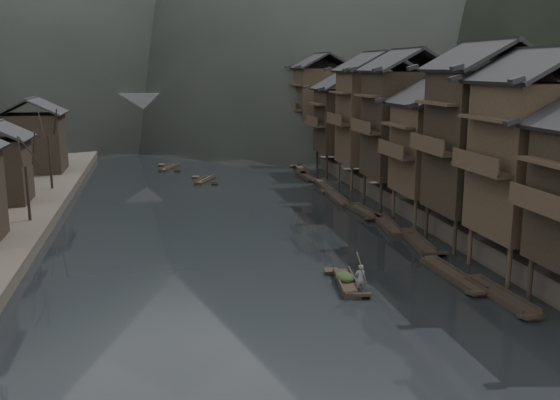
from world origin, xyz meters
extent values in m
plane|color=black|center=(0.00, 0.00, 0.00)|extent=(300.00, 300.00, 0.00)
cube|color=#2D2823|center=(35.00, 40.00, 0.90)|extent=(40.00, 200.00, 1.80)
cylinder|color=black|center=(14.20, -5.60, 1.30)|extent=(0.30, 0.30, 2.90)
cube|color=#2D2319|center=(13.30, -8.00, 5.88)|extent=(1.20, 5.70, 0.25)
cylinder|color=#2D2319|center=(14.20, -3.40, 1.30)|extent=(0.30, 0.30, 2.90)
cylinder|color=#2D2319|center=(14.20, 1.40, 1.30)|extent=(0.30, 0.30, 2.90)
cylinder|color=#2D2319|center=(16.95, -3.40, 1.30)|extent=(0.30, 0.30, 2.90)
cylinder|color=#2D2319|center=(16.95, 1.40, 1.30)|extent=(0.30, 0.30, 2.90)
cube|color=#2D2319|center=(17.30, -1.00, 7.38)|extent=(7.00, 6.00, 9.55)
cube|color=#2D2319|center=(13.30, -1.00, 6.90)|extent=(1.20, 5.70, 0.25)
cylinder|color=black|center=(14.20, 3.60, 1.30)|extent=(0.30, 0.30, 2.90)
cylinder|color=black|center=(14.20, 8.40, 1.30)|extent=(0.30, 0.30, 2.90)
cylinder|color=black|center=(16.95, 3.60, 1.30)|extent=(0.30, 0.30, 2.90)
cylinder|color=black|center=(16.95, 8.40, 1.30)|extent=(0.30, 0.30, 2.90)
cube|color=black|center=(17.30, 6.00, 7.72)|extent=(7.00, 6.00, 10.24)
cube|color=#2D2319|center=(13.30, 6.00, 7.21)|extent=(1.20, 5.70, 0.25)
cylinder|color=#2D2319|center=(14.20, 10.60, 1.30)|extent=(0.30, 0.30, 2.90)
cylinder|color=#2D2319|center=(14.20, 15.40, 1.30)|extent=(0.30, 0.30, 2.90)
cylinder|color=#2D2319|center=(16.95, 10.60, 1.30)|extent=(0.30, 0.30, 2.90)
cylinder|color=#2D2319|center=(16.95, 15.40, 1.30)|extent=(0.30, 0.30, 2.90)
cube|color=#2D2319|center=(17.30, 13.00, 6.32)|extent=(7.00, 6.00, 7.43)
cube|color=#2D2319|center=(13.30, 13.00, 5.94)|extent=(1.20, 5.70, 0.25)
cylinder|color=black|center=(14.20, 18.60, 1.30)|extent=(0.30, 0.30, 2.90)
cylinder|color=black|center=(14.20, 23.40, 1.30)|extent=(0.30, 0.30, 2.90)
cylinder|color=black|center=(16.95, 18.60, 1.30)|extent=(0.30, 0.30, 2.90)
cylinder|color=black|center=(16.95, 23.40, 1.30)|extent=(0.30, 0.30, 2.90)
cube|color=black|center=(17.30, 21.00, 7.65)|extent=(7.00, 6.00, 10.10)
cube|color=#2D2319|center=(13.30, 21.00, 7.15)|extent=(1.20, 5.70, 0.25)
cylinder|color=#2D2319|center=(14.20, 27.60, 1.30)|extent=(0.30, 0.30, 2.90)
cylinder|color=#2D2319|center=(14.20, 32.40, 1.30)|extent=(0.30, 0.30, 2.90)
cylinder|color=#2D2319|center=(16.95, 27.60, 1.30)|extent=(0.30, 0.30, 2.90)
cylinder|color=#2D2319|center=(16.95, 32.40, 1.30)|extent=(0.30, 0.30, 2.90)
cube|color=#2D2319|center=(17.30, 30.00, 7.63)|extent=(7.00, 6.00, 10.06)
cube|color=#2D2319|center=(13.30, 30.00, 7.12)|extent=(1.20, 5.70, 0.25)
cylinder|color=black|center=(14.20, 37.60, 1.30)|extent=(0.30, 0.30, 2.90)
cylinder|color=black|center=(14.20, 42.40, 1.30)|extent=(0.30, 0.30, 2.90)
cylinder|color=black|center=(16.95, 37.60, 1.30)|extent=(0.30, 0.30, 2.90)
cylinder|color=black|center=(16.95, 42.40, 1.30)|extent=(0.30, 0.30, 2.90)
cube|color=black|center=(17.30, 40.00, 6.49)|extent=(7.00, 6.00, 7.78)
cube|color=#2D2319|center=(13.30, 40.00, 6.10)|extent=(1.20, 5.70, 0.25)
cylinder|color=#2D2319|center=(14.20, 49.60, 1.30)|extent=(0.30, 0.30, 2.90)
cylinder|color=#2D2319|center=(14.20, 54.40, 1.30)|extent=(0.30, 0.30, 2.90)
cylinder|color=#2D2319|center=(16.95, 49.60, 1.30)|extent=(0.30, 0.30, 2.90)
cylinder|color=#2D2319|center=(16.95, 54.40, 1.30)|extent=(0.30, 0.30, 2.90)
cube|color=#2D2319|center=(17.30, 52.00, 7.78)|extent=(7.00, 6.00, 10.37)
cube|color=#2D2319|center=(13.30, 52.00, 7.27)|extent=(1.20, 5.70, 0.25)
cube|color=black|center=(-20.50, 42.00, 4.60)|extent=(6.50, 6.50, 6.80)
cylinder|color=black|center=(-17.00, 16.24, 3.42)|extent=(0.24, 0.24, 4.43)
cylinder|color=black|center=(-17.00, 30.30, 3.90)|extent=(0.24, 0.24, 5.41)
cube|color=black|center=(12.77, -5.08, 0.15)|extent=(1.45, 6.41, 0.30)
cube|color=black|center=(12.77, -5.08, 0.33)|extent=(1.50, 6.29, 0.10)
cube|color=black|center=(12.93, -2.03, 0.29)|extent=(0.98, 0.83, 0.33)
cube|color=black|center=(12.60, -8.13, 0.29)|extent=(0.98, 0.83, 0.33)
cube|color=black|center=(11.75, -1.07, 0.15)|extent=(1.43, 6.83, 0.30)
cube|color=black|center=(11.75, -1.07, 0.33)|extent=(1.48, 6.70, 0.10)
cube|color=black|center=(11.91, 2.18, 0.29)|extent=(0.97, 0.88, 0.35)
cube|color=black|center=(11.59, -4.32, 0.29)|extent=(0.97, 0.88, 0.35)
cube|color=black|center=(12.73, 6.86, 0.15)|extent=(1.94, 7.13, 0.30)
cube|color=black|center=(12.73, 6.86, 0.33)|extent=(1.98, 7.00, 0.10)
cube|color=black|center=(12.33, 10.22, 0.29)|extent=(1.03, 0.97, 0.35)
cube|color=black|center=(13.14, 3.50, 0.29)|extent=(1.03, 0.97, 0.35)
cube|color=black|center=(12.38, 12.28, 0.15)|extent=(1.97, 7.00, 0.30)
cube|color=black|center=(12.38, 12.28, 0.33)|extent=(2.00, 6.87, 0.10)
cube|color=black|center=(11.96, 15.57, 0.29)|extent=(1.04, 0.96, 0.35)
cube|color=black|center=(12.81, 8.98, 0.29)|extent=(1.04, 0.96, 0.35)
cube|color=black|center=(11.98, 17.16, 0.15)|extent=(1.64, 6.00, 0.30)
cube|color=black|center=(11.98, 17.16, 0.33)|extent=(1.68, 5.89, 0.10)
cube|color=black|center=(12.24, 19.99, 0.29)|extent=(1.00, 0.82, 0.32)
cube|color=black|center=(11.71, 14.33, 0.29)|extent=(1.00, 0.82, 0.32)
cube|color=black|center=(11.31, 23.48, 0.15)|extent=(1.57, 7.28, 0.30)
cube|color=black|center=(11.31, 23.48, 0.33)|extent=(1.62, 7.14, 0.10)
cube|color=black|center=(11.09, 26.94, 0.29)|extent=(0.99, 0.95, 0.36)
cube|color=black|center=(11.54, 20.02, 0.29)|extent=(0.99, 0.95, 0.36)
cube|color=black|center=(11.86, 30.22, 0.15)|extent=(1.45, 6.73, 0.30)
cube|color=black|center=(11.86, 30.22, 0.33)|extent=(1.50, 6.60, 0.10)
cube|color=black|center=(11.69, 33.42, 0.29)|extent=(0.98, 0.87, 0.34)
cube|color=black|center=(12.03, 27.01, 0.29)|extent=(0.98, 0.87, 0.34)
cube|color=black|center=(11.29, 36.79, 0.15)|extent=(1.30, 6.02, 0.30)
cube|color=black|center=(11.29, 36.79, 0.33)|extent=(1.35, 5.90, 0.10)
cube|color=black|center=(11.39, 39.67, 0.29)|extent=(0.96, 0.77, 0.33)
cube|color=black|center=(11.20, 33.92, 0.29)|extent=(0.96, 0.77, 0.33)
cube|color=black|center=(11.89, 41.34, 0.15)|extent=(1.97, 7.25, 0.30)
cube|color=black|center=(11.89, 41.34, 0.33)|extent=(2.00, 7.11, 0.10)
cube|color=black|center=(11.47, 44.76, 0.29)|extent=(1.04, 0.99, 0.35)
cube|color=black|center=(12.31, 37.93, 0.29)|extent=(1.04, 0.99, 0.35)
cube|color=black|center=(12.23, 47.57, 0.15)|extent=(2.00, 6.89, 0.30)
cube|color=black|center=(12.23, 47.57, 0.33)|extent=(2.04, 6.76, 0.10)
cube|color=black|center=(12.67, 50.80, 0.29)|extent=(1.04, 0.95, 0.35)
cube|color=black|center=(11.79, 44.33, 0.29)|extent=(1.04, 0.95, 0.35)
cube|color=black|center=(12.58, 54.92, 0.15)|extent=(1.88, 6.61, 0.30)
cube|color=black|center=(12.58, 54.92, 0.33)|extent=(1.92, 6.49, 0.10)
cube|color=black|center=(12.20, 58.02, 0.29)|extent=(1.03, 0.91, 0.34)
cube|color=black|center=(12.96, 51.81, 0.29)|extent=(1.03, 0.91, 0.34)
cube|color=black|center=(12.25, 59.65, 0.15)|extent=(1.82, 6.19, 0.30)
cube|color=black|center=(12.25, 59.65, 0.33)|extent=(1.86, 6.07, 0.10)
cube|color=black|center=(11.90, 62.56, 0.29)|extent=(1.02, 0.86, 0.33)
cube|color=black|center=(12.60, 56.74, 0.29)|extent=(1.02, 0.86, 0.33)
cube|color=black|center=(-0.93, 36.38, 0.15)|extent=(2.86, 4.76, 0.30)
cube|color=black|center=(-0.93, 36.38, 0.33)|extent=(2.87, 4.69, 0.10)
cube|color=black|center=(-1.86, 38.46, 0.29)|extent=(1.02, 0.89, 0.30)
cube|color=black|center=(0.01, 34.29, 0.29)|extent=(1.02, 0.89, 0.30)
cube|color=black|center=(-4.80, 46.70, 0.15)|extent=(2.94, 5.25, 0.30)
cube|color=black|center=(-4.80, 46.70, 0.33)|extent=(2.94, 5.17, 0.10)
cube|color=black|center=(-5.76, 49.04, 0.29)|extent=(1.04, 0.93, 0.31)
cube|color=black|center=(-3.83, 44.37, 0.29)|extent=(1.04, 0.93, 0.31)
cube|color=black|center=(2.56, 55.89, 0.15)|extent=(1.10, 5.89, 0.30)
cube|color=black|center=(2.56, 55.89, 0.33)|extent=(1.15, 5.77, 0.10)
cube|color=black|center=(2.51, 58.71, 0.29)|extent=(0.86, 0.74, 0.32)
cube|color=black|center=(2.61, 53.07, 0.29)|extent=(0.86, 0.74, 0.32)
cube|color=black|center=(-0.11, 75.17, 0.15)|extent=(1.33, 5.42, 0.30)
cube|color=black|center=(-0.11, 75.17, 0.33)|extent=(1.38, 5.31, 0.10)
cube|color=black|center=(-0.27, 77.74, 0.29)|extent=(0.89, 0.72, 0.31)
cube|color=black|center=(0.06, 72.60, 0.29)|extent=(0.89, 0.72, 0.31)
cube|color=#4C4C4F|center=(0.00, 72.00, 7.20)|extent=(40.00, 6.00, 1.60)
cube|color=#4C4C4F|center=(0.00, 69.30, 8.50)|extent=(40.00, 0.50, 1.00)
cube|color=#4C4C4F|center=(0.00, 74.70, 8.50)|extent=(40.00, 0.50, 1.00)
cube|color=#4C4C4F|center=(-14.00, 72.00, 3.20)|extent=(3.20, 6.00, 6.40)
cube|color=#4C4C4F|center=(-4.50, 72.00, 3.20)|extent=(3.20, 6.00, 6.40)
cube|color=#4C4C4F|center=(4.50, 72.00, 3.20)|extent=(3.20, 6.00, 6.40)
cube|color=#4C4C4F|center=(14.00, 72.00, 3.20)|extent=(3.20, 6.00, 6.40)
cube|color=black|center=(4.75, -1.09, 0.15)|extent=(1.70, 4.87, 0.30)
cube|color=black|center=(4.75, -1.09, 0.33)|extent=(1.74, 4.78, 0.10)
cube|color=black|center=(4.43, 1.17, 0.29)|extent=(0.96, 0.72, 0.30)
cube|color=black|center=(5.08, -3.36, 0.29)|extent=(0.96, 0.72, 0.30)
ellipsoid|color=black|center=(4.72, -0.86, 0.78)|extent=(1.14, 1.49, 0.68)
imported|color=#535456|center=(5.01, -2.89, 1.29)|extent=(0.65, 0.45, 1.70)
cylinder|color=#8C7A51|center=(5.21, -2.89, 3.86)|extent=(1.75, 2.42, 3.44)
camera|label=1|loc=(-6.33, -35.86, 13.07)|focal=40.00mm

